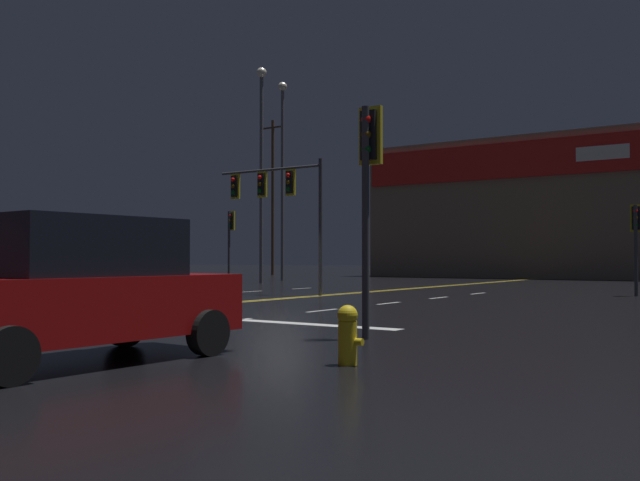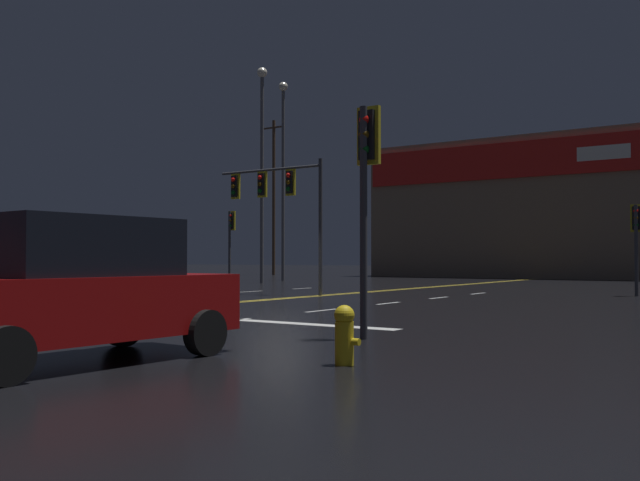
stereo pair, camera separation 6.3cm
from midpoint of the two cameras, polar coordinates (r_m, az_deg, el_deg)
ground_plane at (r=23.80m, az=-3.28°, el=-4.69°), size 200.00×200.00×0.00m
road_markings at (r=22.48m, az=-3.66°, el=-4.87°), size 12.34×60.00×0.01m
traffic_signal_median at (r=27.10m, az=-3.59°, el=3.93°), size 4.78×0.36×4.98m
traffic_signal_corner_northwest at (r=36.67m, az=-7.09°, el=0.80°), size 0.42×0.36×3.78m
traffic_signal_corner_northeast at (r=27.94m, az=24.05°, el=0.87°), size 0.42×0.36×3.30m
traffic_signal_corner_southeast at (r=12.11m, az=3.89°, el=5.87°), size 0.42×0.36×3.93m
streetlight_near_left at (r=44.14m, az=-2.92°, el=6.62°), size 0.56×0.56×12.24m
streetlight_median_approach at (r=39.56m, az=-4.62°, el=7.28°), size 0.56×0.56×11.88m
fire_hydrant at (r=9.08m, az=2.18°, el=-7.43°), size 0.35×0.26×0.76m
parked_car at (r=9.78m, az=-18.85°, el=-3.70°), size 2.19×4.38×1.88m
building_backdrop at (r=53.85m, az=18.42°, el=2.34°), size 24.89×10.23×9.65m
utility_pole_row at (r=49.31m, az=15.69°, el=4.30°), size 46.17×0.26×12.81m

